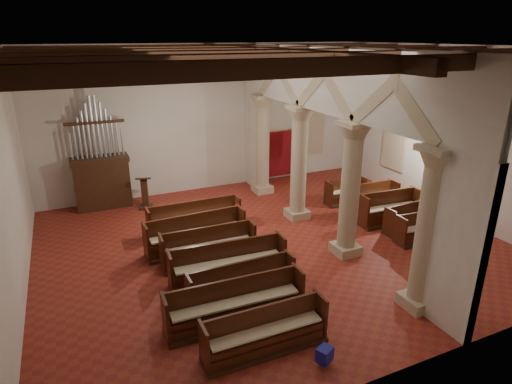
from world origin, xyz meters
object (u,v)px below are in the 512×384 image
object	(u,v)px
lectern	(145,195)
processional_banner	(300,168)
pipe_organ	(101,173)
aisle_pew_0	(420,232)
nave_pew_0	(265,337)

from	to	relation	value
lectern	processional_banner	distance (m)	6.78
pipe_organ	lectern	bearing A→B (deg)	-30.02
aisle_pew_0	lectern	bearing A→B (deg)	143.08
lectern	aisle_pew_0	bearing A→B (deg)	-25.31
pipe_organ	processional_banner	world-z (taller)	pipe_organ
lectern	aisle_pew_0	world-z (taller)	lectern
pipe_organ	lectern	xyz separation A→B (m)	(1.43, -0.82, -0.82)
nave_pew_0	processional_banner	bearing A→B (deg)	56.78
processional_banner	aisle_pew_0	size ratio (longest dim) A/B	1.41
processional_banner	nave_pew_0	distance (m)	10.80
pipe_organ	lectern	world-z (taller)	pipe_organ
processional_banner	aisle_pew_0	bearing A→B (deg)	-73.89
pipe_organ	nave_pew_0	size ratio (longest dim) A/B	1.61
lectern	processional_banner	bearing A→B (deg)	15.07
processional_banner	lectern	bearing A→B (deg)	-170.98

